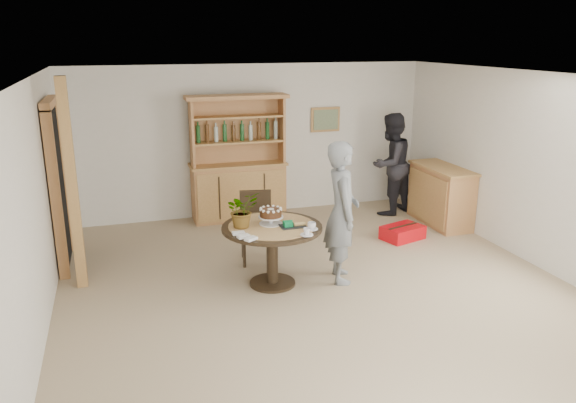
% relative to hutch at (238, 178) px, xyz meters
% --- Properties ---
extents(ground, '(7.00, 7.00, 0.00)m').
position_rel_hutch_xyz_m(ground, '(0.30, -3.24, -0.69)').
color(ground, tan).
rests_on(ground, ground).
extents(room_shell, '(6.04, 7.04, 2.52)m').
position_rel_hutch_xyz_m(room_shell, '(0.30, -3.23, 1.05)').
color(room_shell, white).
rests_on(room_shell, ground).
extents(doorway, '(0.13, 1.10, 2.18)m').
position_rel_hutch_xyz_m(doorway, '(-2.63, -1.24, 0.42)').
color(doorway, black).
rests_on(doorway, ground).
extents(pine_post, '(0.12, 0.12, 2.50)m').
position_rel_hutch_xyz_m(pine_post, '(-2.40, -2.04, 0.56)').
color(pine_post, tan).
rests_on(pine_post, ground).
extents(hutch, '(1.62, 0.54, 2.04)m').
position_rel_hutch_xyz_m(hutch, '(0.00, 0.00, 0.00)').
color(hutch, tan).
rests_on(hutch, ground).
extents(sideboard, '(0.54, 1.26, 0.94)m').
position_rel_hutch_xyz_m(sideboard, '(3.04, -1.24, -0.22)').
color(sideboard, tan).
rests_on(sideboard, ground).
extents(dining_table, '(1.20, 1.20, 0.76)m').
position_rel_hutch_xyz_m(dining_table, '(-0.18, -2.69, -0.08)').
color(dining_table, black).
rests_on(dining_table, ground).
extents(dining_chair, '(0.49, 0.49, 0.95)m').
position_rel_hutch_xyz_m(dining_chair, '(-0.17, -1.86, -0.15)').
color(dining_chair, black).
rests_on(dining_chair, ground).
extents(birthday_cake, '(0.30, 0.30, 0.20)m').
position_rel_hutch_xyz_m(birthday_cake, '(-0.18, -2.64, 0.19)').
color(birthday_cake, white).
rests_on(birthday_cake, dining_table).
extents(flower_vase, '(0.47, 0.44, 0.42)m').
position_rel_hutch_xyz_m(flower_vase, '(-0.53, -2.64, 0.28)').
color(flower_vase, '#3F7233').
rests_on(flower_vase, dining_table).
extents(gift_tray, '(0.30, 0.20, 0.08)m').
position_rel_hutch_xyz_m(gift_tray, '(0.03, -2.81, 0.10)').
color(gift_tray, black).
rests_on(gift_tray, dining_table).
extents(coffee_cup_a, '(0.15, 0.15, 0.09)m').
position_rel_hutch_xyz_m(coffee_cup_a, '(0.22, -2.97, 0.11)').
color(coffee_cup_a, silver).
rests_on(coffee_cup_a, dining_table).
extents(coffee_cup_b, '(0.15, 0.15, 0.08)m').
position_rel_hutch_xyz_m(coffee_cup_b, '(0.10, -3.14, 0.11)').
color(coffee_cup_b, silver).
rests_on(coffee_cup_b, dining_table).
extents(napkins, '(0.24, 0.33, 0.03)m').
position_rel_hutch_xyz_m(napkins, '(-0.59, -3.00, 0.09)').
color(napkins, white).
rests_on(napkins, dining_table).
extents(teen_boy, '(0.55, 0.71, 1.74)m').
position_rel_hutch_xyz_m(teen_boy, '(0.67, -2.79, 0.18)').
color(teen_boy, slate).
rests_on(teen_boy, ground).
extents(adult_person, '(1.04, 0.96, 1.71)m').
position_rel_hutch_xyz_m(adult_person, '(2.51, -0.48, 0.17)').
color(adult_person, black).
rests_on(adult_person, ground).
extents(red_suitcase, '(0.69, 0.56, 0.21)m').
position_rel_hutch_xyz_m(red_suitcase, '(2.11, -1.72, -0.59)').
color(red_suitcase, red).
rests_on(red_suitcase, ground).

